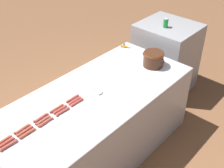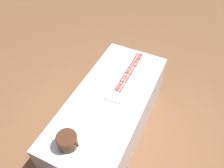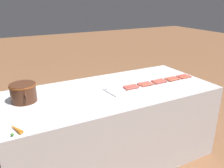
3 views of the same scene
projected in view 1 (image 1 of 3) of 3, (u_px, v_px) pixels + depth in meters
The scene contains 22 objects.
ground_plane at pixel (97, 152), 3.41m from camera, with size 20.00×20.00×0.00m, color brown.
griddle_counter at pixel (96, 125), 3.16m from camera, with size 1.00×2.26×0.87m.
back_cabinet at pixel (165, 57), 4.25m from camera, with size 0.79×0.72×1.02m, color #A0A0A4.
hot_dog_0 at pixel (3, 141), 2.36m from camera, with size 0.03×0.17×0.03m.
hot_dog_1 at pixel (22, 129), 2.48m from camera, with size 0.04×0.17×0.03m.
hot_dog_2 at pixel (41, 118), 2.60m from camera, with size 0.03×0.17×0.03m.
hot_dog_3 at pixel (57, 108), 2.71m from camera, with size 0.03×0.17×0.03m.
hot_dog_4 at pixel (72, 98), 2.83m from camera, with size 0.03×0.17×0.03m.
hot_dog_5 at pixel (6, 143), 2.34m from camera, with size 0.03×0.17×0.03m.
hot_dog_6 at pixel (25, 131), 2.46m from camera, with size 0.03×0.17×0.03m.
hot_dog_7 at pixel (43, 120), 2.57m from camera, with size 0.03×0.17×0.03m.
hot_dog_8 at pixel (60, 109), 2.69m from camera, with size 0.03×0.17×0.03m.
hot_dog_9 at pixel (75, 101), 2.80m from camera, with size 0.03×0.17×0.03m.
hot_dog_10 at pixel (9, 145), 2.32m from camera, with size 0.03×0.17×0.03m.
hot_dog_11 at pixel (27, 133), 2.43m from camera, with size 0.03×0.17×0.03m.
hot_dog_12 at pixel (46, 122), 2.55m from camera, with size 0.03×0.17×0.03m.
hot_dog_13 at pixel (63, 111), 2.67m from camera, with size 0.03×0.17×0.03m.
hot_dog_14 at pixel (77, 102), 2.78m from camera, with size 0.03×0.17×0.03m.
bean_pot at pixel (153, 58), 3.31m from camera, with size 0.30×0.24×0.17m.
serving_spoon at pixel (97, 91), 2.94m from camera, with size 0.27×0.08×0.02m.
carrot at pixel (127, 47), 3.72m from camera, with size 0.18×0.09×0.03m.
soda_can at pixel (166, 23), 3.86m from camera, with size 0.07×0.07×0.12m.
Camera 1 is at (1.69, -1.61, 2.62)m, focal length 45.93 mm.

